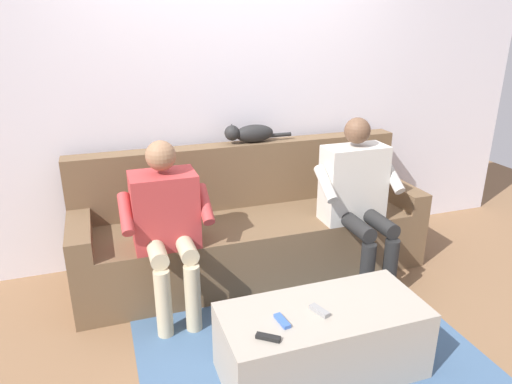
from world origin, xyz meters
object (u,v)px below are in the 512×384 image
at_px(person_right_seated, 166,218).
at_px(cat_on_backrest, 250,133).
at_px(person_left_seated, 358,193).
at_px(couch, 251,230).
at_px(remote_black, 268,337).
at_px(coffee_table, 322,341).
at_px(remote_gray, 319,311).
at_px(remote_blue, 282,321).

relative_size(person_right_seated, cat_on_backrest, 2.14).
height_order(person_left_seated, person_right_seated, person_left_seated).
xyz_separation_m(couch, remote_black, (0.36, 1.36, 0.09)).
relative_size(coffee_table, person_left_seated, 0.91).
distance_m(person_right_seated, remote_black, 1.09).
bearing_deg(remote_gray, person_right_seated, 16.48).
relative_size(coffee_table, cat_on_backrest, 2.05).
xyz_separation_m(cat_on_backrest, remote_gray, (0.11, 1.48, -0.60)).
bearing_deg(remote_black, cat_on_backrest, -68.16).
bearing_deg(cat_on_backrest, remote_blue, 77.84).
relative_size(cat_on_backrest, remote_blue, 4.50).
xyz_separation_m(coffee_table, cat_on_backrest, (-0.07, -1.46, 0.82)).
bearing_deg(coffee_table, couch, -90.00).
distance_m(person_left_seated, person_right_seated, 1.35).
bearing_deg(remote_blue, couch, 162.40).
height_order(person_right_seated, remote_gray, person_right_seated).
bearing_deg(remote_gray, coffee_table, -77.05).
bearing_deg(couch, person_left_seated, 150.53).
bearing_deg(coffee_table, remote_black, 20.60).
bearing_deg(remote_blue, person_right_seated, -161.57).
distance_m(coffee_table, person_right_seated, 1.20).
height_order(coffee_table, cat_on_backrest, cat_on_backrest).
xyz_separation_m(person_right_seated, remote_black, (-0.31, 1.02, -0.24)).
relative_size(remote_black, remote_gray, 1.02).
distance_m(cat_on_backrest, remote_gray, 1.60).
bearing_deg(person_right_seated, person_left_seated, 178.27).
bearing_deg(remote_black, remote_blue, -101.40).
xyz_separation_m(person_left_seated, remote_black, (1.04, 0.98, -0.26)).
height_order(couch, person_left_seated, person_left_seated).
distance_m(person_left_seated, remote_black, 1.45).
distance_m(remote_blue, remote_black, 0.15).
xyz_separation_m(person_right_seated, remote_blue, (-0.42, 0.92, -0.24)).
height_order(couch, remote_blue, couch).
relative_size(coffee_table, remote_blue, 9.23).
xyz_separation_m(coffee_table, person_left_seated, (-0.67, -0.84, 0.48)).
bearing_deg(person_right_seated, remote_black, 107.00).
bearing_deg(person_left_seated, couch, -29.47).
bearing_deg(couch, person_right_seated, 26.79).
height_order(couch, remote_black, couch).
relative_size(couch, remote_gray, 21.93).
relative_size(person_left_seated, cat_on_backrest, 2.25).
height_order(remote_blue, remote_black, same).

